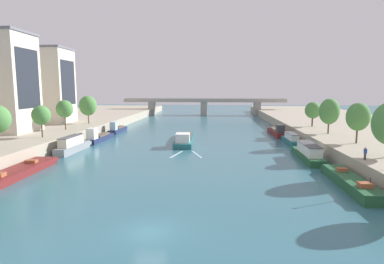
% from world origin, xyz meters
% --- Properties ---
extents(ground_plane, '(400.00, 400.00, 0.00)m').
position_xyz_m(ground_plane, '(0.00, 0.00, 0.00)').
color(ground_plane, '#336675').
extents(quay_left, '(36.00, 170.00, 2.58)m').
position_xyz_m(quay_left, '(-40.76, 55.00, 1.29)').
color(quay_left, '#A89E89').
rests_on(quay_left, ground).
extents(quay_right, '(36.00, 170.00, 2.58)m').
position_xyz_m(quay_right, '(40.76, 55.00, 1.29)').
color(quay_right, '#A89E89').
rests_on(quay_right, ground).
extents(barge_midriver, '(4.48, 18.48, 2.71)m').
position_xyz_m(barge_midriver, '(-1.50, 42.76, 0.81)').
color(barge_midriver, '#23666B').
rests_on(barge_midriver, ground).
extents(wake_behind_barge, '(5.59, 6.04, 0.03)m').
position_xyz_m(wake_behind_barge, '(0.17, 30.46, 0.01)').
color(wake_behind_barge, '#A5D1DB').
rests_on(wake_behind_barge, ground).
extents(moored_boat_left_midway, '(3.35, 15.38, 2.13)m').
position_xyz_m(moored_boat_left_midway, '(-20.78, 15.41, 0.54)').
color(moored_boat_left_midway, maroon).
rests_on(moored_boat_left_midway, ground).
extents(moored_boat_left_upstream, '(2.32, 11.32, 2.97)m').
position_xyz_m(moored_boat_left_upstream, '(-20.70, 31.25, 1.24)').
color(moored_boat_left_upstream, gray).
rests_on(moored_boat_left_upstream, ground).
extents(moored_boat_left_lone, '(2.65, 12.02, 3.26)m').
position_xyz_m(moored_boat_left_lone, '(-20.30, 43.06, 0.93)').
color(moored_boat_left_lone, '#1E284C').
rests_on(moored_boat_left_lone, ground).
extents(moored_boat_left_far, '(1.93, 10.80, 3.09)m').
position_xyz_m(moored_boat_left_far, '(-20.44, 56.97, 0.90)').
color(moored_boat_left_far, '#1E284C').
rests_on(moored_boat_left_far, ground).
extents(moored_boat_right_end, '(2.75, 14.01, 2.32)m').
position_xyz_m(moored_boat_right_end, '(20.94, 13.50, 0.64)').
color(moored_boat_right_end, '#235633').
rests_on(moored_boat_right_end, ground).
extents(moored_boat_right_second, '(2.75, 13.01, 2.69)m').
position_xyz_m(moored_boat_right_second, '(20.17, 28.01, 1.12)').
color(moored_boat_right_second, '#235633').
rests_on(moored_boat_right_second, ground).
extents(moored_boat_right_lone, '(2.01, 10.33, 2.28)m').
position_xyz_m(moored_boat_right_lone, '(20.89, 43.17, 0.95)').
color(moored_boat_right_lone, '#23666B').
rests_on(moored_boat_right_lone, ground).
extents(moored_boat_right_downstream, '(2.48, 13.48, 3.02)m').
position_xyz_m(moored_boat_right_downstream, '(20.26, 55.34, 0.90)').
color(moored_boat_right_downstream, maroon).
rests_on(moored_boat_right_downstream, ground).
extents(tree_left_second, '(3.28, 3.28, 5.83)m').
position_xyz_m(tree_left_second, '(-26.41, 31.49, 6.62)').
color(tree_left_second, brown).
rests_on(tree_left_second, quay_left).
extents(tree_left_end_of_row, '(3.53, 3.53, 6.38)m').
position_xyz_m(tree_left_end_of_row, '(-27.31, 42.42, 7.06)').
color(tree_left_end_of_row, brown).
rests_on(tree_left_end_of_row, quay_left).
extents(tree_left_nearest, '(4.35, 4.35, 7.02)m').
position_xyz_m(tree_left_nearest, '(-27.23, 54.82, 7.09)').
color(tree_left_nearest, brown).
rests_on(tree_left_nearest, quay_left).
extents(tree_right_end_of_row, '(3.65, 3.65, 6.62)m').
position_xyz_m(tree_right_end_of_row, '(28.07, 29.17, 6.91)').
color(tree_right_end_of_row, brown).
rests_on(tree_right_end_of_row, quay_right).
extents(tree_right_far, '(3.89, 3.89, 6.91)m').
position_xyz_m(tree_right_far, '(27.37, 40.33, 6.96)').
color(tree_right_far, brown).
rests_on(tree_right_far, quay_right).
extents(tree_right_by_lamp, '(3.59, 3.59, 5.73)m').
position_xyz_m(tree_right_by_lamp, '(27.77, 52.36, 6.37)').
color(tree_right_by_lamp, brown).
rests_on(tree_right_by_lamp, quay_right).
extents(building_left_middle, '(14.57, 9.69, 19.26)m').
position_xyz_m(building_left_middle, '(-40.02, 56.66, 12.23)').
color(building_left_middle, beige).
rests_on(building_left_middle, quay_left).
extents(bridge_far, '(69.53, 4.40, 7.07)m').
position_xyz_m(bridge_far, '(0.00, 114.16, 4.61)').
color(bridge_far, '#9E998E').
rests_on(bridge_far, ground).
extents(person_on_quay, '(0.31, 0.50, 1.62)m').
position_xyz_m(person_on_quay, '(23.89, 16.73, 3.51)').
color(person_on_quay, '#2D2D38').
rests_on(person_on_quay, quay_right).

